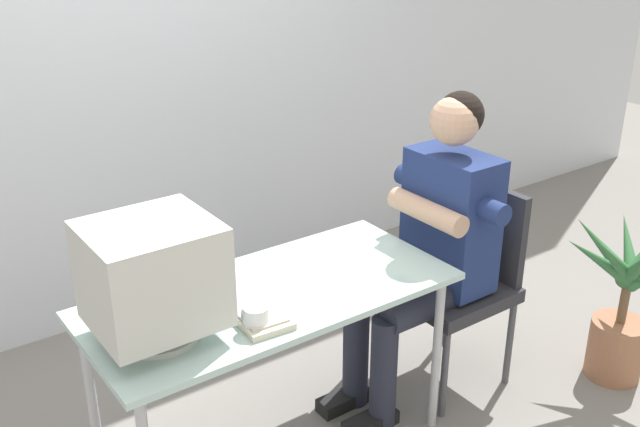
# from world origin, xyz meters

# --- Properties ---
(wall_back) EXTENTS (8.00, 0.10, 3.00)m
(wall_back) POSITION_xyz_m (0.30, 1.40, 1.50)
(wall_back) COLOR silver
(wall_back) RESTS_ON ground_plane
(desk) EXTENTS (1.34, 0.61, 0.71)m
(desk) POSITION_xyz_m (0.00, 0.00, 0.65)
(desk) COLOR #B7B7BC
(desk) RESTS_ON ground_plane
(crt_monitor) EXTENTS (0.40, 0.35, 0.39)m
(crt_monitor) POSITION_xyz_m (-0.45, -0.04, 0.93)
(crt_monitor) COLOR silver
(crt_monitor) RESTS_ON desk
(keyboard) EXTENTS (0.19, 0.48, 0.03)m
(keyboard) POSITION_xyz_m (-0.13, -0.03, 0.73)
(keyboard) COLOR beige
(keyboard) RESTS_ON desk
(office_chair) EXTENTS (0.46, 0.46, 0.89)m
(office_chair) POSITION_xyz_m (0.95, -0.03, 0.51)
(office_chair) COLOR #4C4C51
(office_chair) RESTS_ON ground_plane
(person_seated) EXTENTS (0.71, 0.58, 1.32)m
(person_seated) POSITION_xyz_m (0.76, -0.03, 0.72)
(person_seated) COLOR navy
(person_seated) RESTS_ON ground_plane
(potted_plant) EXTENTS (0.52, 0.59, 0.78)m
(potted_plant) POSITION_xyz_m (1.52, -0.47, 0.38)
(potted_plant) COLOR #9E6647
(potted_plant) RESTS_ON ground_plane
(desk_mug) EXTENTS (0.08, 0.09, 0.08)m
(desk_mug) POSITION_xyz_m (-0.17, -0.18, 0.76)
(desk_mug) COLOR white
(desk_mug) RESTS_ON desk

